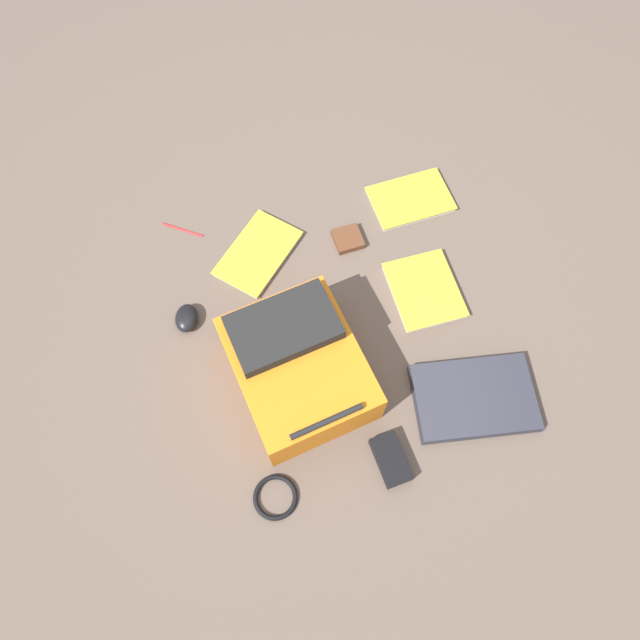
% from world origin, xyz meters
% --- Properties ---
extents(ground_plane, '(3.34, 3.34, 0.00)m').
position_xyz_m(ground_plane, '(0.00, 0.00, 0.00)').
color(ground_plane, brown).
extents(backpack, '(0.43, 0.48, 0.20)m').
position_xyz_m(backpack, '(0.13, 0.15, 0.09)').
color(backpack, orange).
rests_on(backpack, ground_plane).
extents(laptop, '(0.34, 0.24, 0.03)m').
position_xyz_m(laptop, '(-0.35, 0.29, 0.02)').
color(laptop, '#24242C').
rests_on(laptop, ground_plane).
extents(book_red, '(0.29, 0.22, 0.02)m').
position_xyz_m(book_red, '(-0.32, -0.41, 0.01)').
color(book_red, silver).
rests_on(book_red, ground_plane).
extents(book_manual, '(0.30, 0.32, 0.02)m').
position_xyz_m(book_manual, '(0.20, -0.27, 0.01)').
color(book_manual, silver).
rests_on(book_manual, ground_plane).
extents(book_blue, '(0.23, 0.26, 0.02)m').
position_xyz_m(book_blue, '(-0.29, -0.07, 0.01)').
color(book_blue, silver).
rests_on(book_blue, ground_plane).
extents(computer_mouse, '(0.08, 0.10, 0.04)m').
position_xyz_m(computer_mouse, '(0.43, -0.07, 0.02)').
color(computer_mouse, black).
rests_on(computer_mouse, ground_plane).
extents(cable_coil, '(0.12, 0.12, 0.01)m').
position_xyz_m(cable_coil, '(0.23, 0.47, 0.01)').
color(cable_coil, black).
rests_on(cable_coil, ground_plane).
extents(power_brick, '(0.10, 0.15, 0.04)m').
position_xyz_m(power_brick, '(-0.09, 0.42, 0.02)').
color(power_brick, black).
rests_on(power_brick, ground_plane).
extents(pen_black, '(0.13, 0.07, 0.01)m').
position_xyz_m(pen_black, '(0.43, -0.40, 0.00)').
color(pen_black, red).
rests_on(pen_black, ground_plane).
extents(earbud_pouch, '(0.10, 0.10, 0.02)m').
position_xyz_m(earbud_pouch, '(-0.09, -0.28, 0.01)').
color(earbud_pouch, '#59331E').
rests_on(earbud_pouch, ground_plane).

